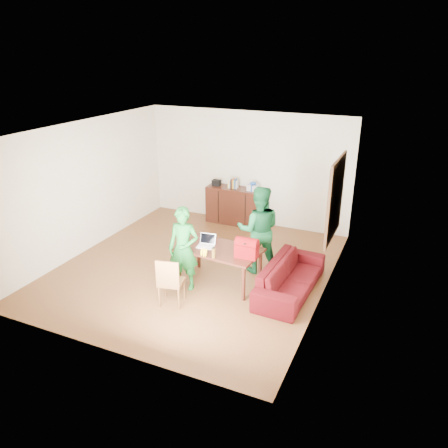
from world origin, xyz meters
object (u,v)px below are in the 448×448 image
at_px(sofa, 290,277).
at_px(person_far, 259,230).
at_px(person_near, 184,249).
at_px(red_bag, 247,250).
at_px(laptop, 206,245).
at_px(bottle, 214,252).
at_px(table, 219,253).
at_px(chair, 171,290).

bearing_deg(sofa, person_far, 58.54).
relative_size(person_near, red_bag, 3.97).
relative_size(person_near, person_far, 0.90).
bearing_deg(laptop, person_near, -131.25).
relative_size(person_far, red_bag, 4.43).
relative_size(bottle, red_bag, 0.52).
height_order(laptop, bottle, laptop).
relative_size(person_near, sofa, 0.79).
distance_m(table, person_near, 0.66).
xyz_separation_m(person_near, laptop, (0.25, 0.36, -0.03)).
distance_m(table, chair, 1.13).
bearing_deg(chair, person_near, 83.61).
height_order(table, person_near, person_near).
xyz_separation_m(table, chair, (-0.44, -0.97, -0.36)).
bearing_deg(person_far, red_bag, 75.43).
height_order(person_near, red_bag, person_near).
relative_size(bottle, sofa, 0.10).
bearing_deg(bottle, laptop, 133.61).
height_order(person_far, red_bag, person_far).
xyz_separation_m(table, sofa, (1.27, 0.22, -0.33)).
xyz_separation_m(person_near, person_far, (0.97, 1.16, 0.09)).
height_order(person_near, laptop, person_near).
bearing_deg(table, laptop, -165.67).
xyz_separation_m(table, bottle, (0.06, -0.38, 0.18)).
distance_m(person_far, bottle, 1.20).
bearing_deg(person_near, table, 31.57).
bearing_deg(person_far, table, 36.99).
distance_m(laptop, red_bag, 0.84).
bearing_deg(bottle, red_bag, 26.57).
xyz_separation_m(chair, bottle, (0.51, 0.59, 0.54)).
xyz_separation_m(table, person_near, (-0.50, -0.41, 0.15)).
bearing_deg(red_bag, person_near, -167.28).
xyz_separation_m(laptop, sofa, (1.53, 0.26, -0.45)).
distance_m(bottle, red_bag, 0.57).
bearing_deg(red_bag, table, 165.60).
height_order(chair, person_far, person_far).
distance_m(chair, sofa, 2.09).
distance_m(person_far, red_bag, 0.88).
bearing_deg(bottle, sofa, 26.38).
distance_m(laptop, bottle, 0.47).
distance_m(table, laptop, 0.29).
relative_size(table, red_bag, 4.03).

